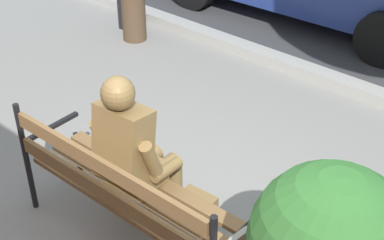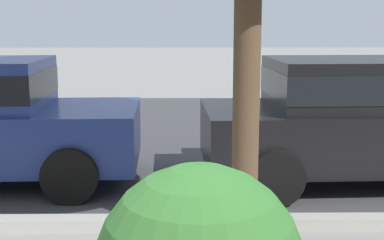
% 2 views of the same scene
% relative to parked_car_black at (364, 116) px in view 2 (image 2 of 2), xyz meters
% --- Properties ---
extents(street_surface, '(60.00, 9.00, 0.01)m').
position_rel_parked_car_black_xyz_m(street_surface, '(-3.50, 3.04, -0.84)').
color(street_surface, '#424244').
rests_on(street_surface, ground).
extents(curb_stone, '(60.00, 0.20, 0.12)m').
position_rel_parked_car_black_xyz_m(curb_stone, '(-3.50, -1.56, -0.78)').
color(curb_stone, '#B2AFA8').
rests_on(curb_stone, ground).
extents(parked_car_black, '(4.16, 2.05, 1.56)m').
position_rel_parked_car_black_xyz_m(parked_car_black, '(0.00, 0.00, 0.00)').
color(parked_car_black, black).
rests_on(parked_car_black, ground).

